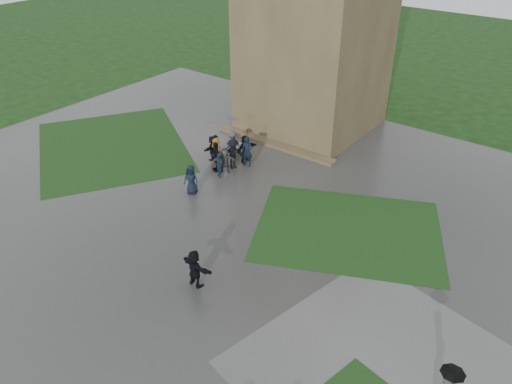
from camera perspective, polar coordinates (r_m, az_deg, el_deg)
The scene contains 9 objects.
ground at distance 26.41m, azimuth -11.35°, elevation -2.85°, with size 120.00×120.00×0.00m, color black.
plaza at distance 27.51m, azimuth -8.32°, elevation -1.00°, with size 34.00×34.00×0.02m, color #363634.
lawn_inset_left at distance 34.46m, azimuth -16.12°, elevation 5.05°, with size 11.00×9.00×0.01m, color #153312.
lawn_inset_right at distance 25.34m, azimuth 10.49°, elevation -4.30°, with size 9.00×7.00×0.01m, color #153312.
tower_plinth at distance 33.18m, azimuth 2.14°, elevation 5.49°, with size 9.00×0.80×0.22m, color brown.
bench at distance 31.95m, azimuth -1.83°, elevation 4.99°, with size 1.31×0.44×0.75m.
visitor_cluster at distance 30.44m, azimuth -3.39°, elevation 5.19°, with size 3.24×3.75×2.68m.
pedestrian_mid at distance 27.70m, azimuth -7.43°, elevation 1.42°, with size 0.84×0.58×1.73m, color black.
pedestrian_near at distance 21.38m, azimuth -7.01°, elevation -8.66°, with size 1.64×0.59×1.77m, color black.
Camera 1 is at (17.12, -13.89, 14.55)m, focal length 35.00 mm.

